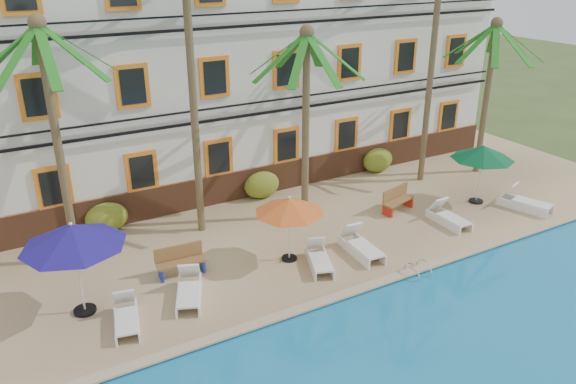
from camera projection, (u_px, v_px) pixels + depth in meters
ground at (354, 279)px, 17.59m from camera, size 100.00×100.00×0.00m
pool_deck at (277, 216)px, 21.53m from camera, size 30.00×12.00×0.25m
pool_coping at (372, 285)px, 16.76m from camera, size 30.00×0.35×0.06m
hotel_building at (219, 58)px, 23.45m from camera, size 25.40×6.44×10.22m
palm_a at (52, 112)px, 16.25m from camera, size 4.03×4.03×7.67m
palm_b at (190, 58)px, 17.79m from camera, size 4.03×4.03×9.76m
palm_c at (306, 98)px, 19.44m from camera, size 4.03×4.03×7.01m
palm_d at (435, 27)px, 22.12m from camera, size 4.03×4.03×10.42m
palm_e at (490, 75)px, 23.88m from camera, size 4.03×4.03×6.76m
shrub_left at (107, 218)px, 19.81m from camera, size 1.50×0.90×1.10m
shrub_mid at (262, 185)px, 22.62m from camera, size 1.50×0.90×1.10m
shrub_right at (378, 160)px, 25.30m from camera, size 1.50×0.90×1.10m
umbrella_blue at (72, 236)px, 14.64m from camera, size 2.77×2.77×2.77m
umbrella_red at (289, 206)px, 17.49m from camera, size 2.24×2.24×2.24m
umbrella_green at (483, 153)px, 21.61m from camera, size 2.43×2.43×2.43m
lounger_a at (126, 316)px, 14.92m from camera, size 0.99×1.85×0.83m
lounger_b at (189, 290)px, 16.05m from camera, size 1.35×2.00×0.89m
lounger_c at (319, 259)px, 17.72m from camera, size 1.22×1.86×0.83m
lounger_d at (361, 245)px, 18.46m from camera, size 0.83×1.99×0.92m
lounger_e at (448, 217)px, 20.53m from camera, size 0.69×1.82×0.85m
lounger_f at (524, 201)px, 21.71m from camera, size 1.29×2.10×0.94m
bench_left at (181, 260)px, 17.24m from camera, size 1.53×0.59×0.93m
bench_right at (397, 199)px, 21.51m from camera, size 1.57×0.83×0.93m
pool_ladder at (418, 273)px, 17.47m from camera, size 0.54×0.74×0.74m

